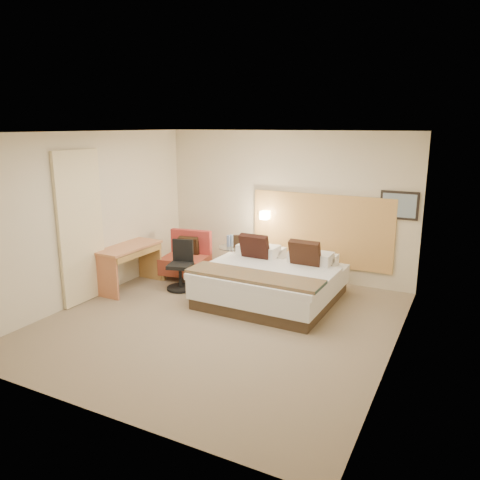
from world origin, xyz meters
The scene contains 20 objects.
floor centered at (0.00, 0.00, -0.01)m, with size 4.80×5.00×0.02m, color #7A6852.
ceiling centered at (0.00, 0.00, 2.71)m, with size 4.80×5.00×0.02m, color white.
wall_back centered at (0.00, 2.51, 1.35)m, with size 4.80×0.02×2.70m, color beige.
wall_front centered at (0.00, -2.51, 1.35)m, with size 4.80×0.02×2.70m, color beige.
wall_left centered at (-2.41, 0.00, 1.35)m, with size 0.02×5.00×2.70m, color beige.
wall_right centered at (2.41, 0.00, 1.35)m, with size 0.02×5.00×2.70m, color beige.
headboard_panel centered at (0.70, 2.47, 0.95)m, with size 2.60×0.04×1.30m, color tan.
art_frame centered at (2.02, 2.48, 1.50)m, with size 0.62×0.03×0.47m, color black.
art_canvas centered at (2.02, 2.46, 1.50)m, with size 0.54×0.01×0.39m, color #778FA4.
lamp_arm centered at (-0.35, 2.42, 1.15)m, with size 0.02×0.02×0.12m, color silver.
lamp_shade centered at (-0.35, 2.36, 1.15)m, with size 0.15×0.15×0.15m, color #F5E4BF.
curtain centered at (-2.36, -0.25, 1.22)m, with size 0.06×0.90×2.42m, color beige.
bottle_a centered at (-0.86, 1.85, 0.71)m, with size 0.06×0.06×0.22m, color #778CB9.
bottle_b centered at (-0.82, 1.91, 0.71)m, with size 0.06×0.06×0.22m, color #8CADD9.
menu_folder centered at (-0.68, 1.86, 0.72)m, with size 0.14×0.05×0.24m, color #322114.
bed centered at (0.32, 1.15, 0.33)m, with size 2.11×2.04×1.01m.
lounge_chair centered at (-1.60, 1.57, 0.34)m, with size 0.90×0.82×0.85m.
side_table centered at (-0.78, 1.87, 0.33)m, with size 0.67×0.67×0.60m.
desk centered at (-2.11, 0.57, 0.60)m, with size 0.59×1.23×0.76m.
desk_chair centered at (-1.30, 0.94, 0.35)m, with size 0.59×0.59×0.85m.
Camera 1 is at (3.12, -5.52, 2.79)m, focal length 35.00 mm.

